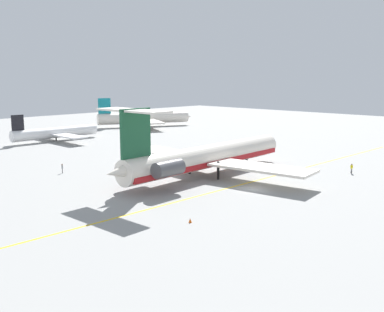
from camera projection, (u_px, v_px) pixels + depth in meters
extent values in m
plane|color=gray|center=(253.00, 189.00, 69.71)|extent=(291.97, 291.97, 0.00)
cylinder|color=silver|center=(208.00, 156.00, 78.79)|extent=(38.84, 5.18, 4.13)
cone|color=silver|center=(268.00, 144.00, 92.96)|extent=(4.41, 4.08, 3.97)
cone|color=silver|center=(123.00, 171.00, 64.55)|extent=(6.12, 3.67, 3.51)
cube|color=#B2191E|center=(208.00, 161.00, 78.95)|extent=(37.98, 5.24, 0.91)
cube|color=silver|center=(169.00, 153.00, 86.58)|extent=(7.77, 17.67, 0.41)
cube|color=silver|center=(262.00, 168.00, 72.51)|extent=(8.66, 17.92, 0.41)
cylinder|color=#515156|center=(139.00, 163.00, 71.16)|extent=(5.23, 2.54, 2.40)
cube|color=silver|center=(142.00, 163.00, 70.69)|extent=(3.13, 1.40, 0.50)
cylinder|color=#515156|center=(168.00, 169.00, 66.78)|extent=(5.23, 2.54, 2.40)
cube|color=silver|center=(165.00, 168.00, 67.26)|extent=(3.13, 1.40, 0.50)
cube|color=#195133|center=(136.00, 133.00, 65.50)|extent=(5.60, 0.56, 7.32)
cube|color=silver|center=(118.00, 109.00, 66.78)|extent=(4.04, 6.13, 0.29)
cube|color=silver|center=(148.00, 112.00, 62.41)|extent=(4.04, 6.13, 0.29)
cylinder|color=black|center=(247.00, 158.00, 87.78)|extent=(0.45, 0.45, 3.13)
cylinder|color=black|center=(190.00, 165.00, 80.35)|extent=(0.45, 0.45, 3.13)
cylinder|color=black|center=(218.00, 170.00, 76.00)|extent=(0.45, 0.45, 3.13)
cylinder|color=white|center=(56.00, 133.00, 121.69)|extent=(24.71, 3.56, 2.95)
cone|color=white|center=(94.00, 129.00, 130.26)|extent=(2.48, 2.86, 2.80)
cube|color=white|center=(44.00, 131.00, 126.68)|extent=(4.57, 11.35, 0.35)
cube|color=white|center=(69.00, 136.00, 116.80)|extent=(4.57, 11.35, 0.35)
cube|color=black|center=(18.00, 123.00, 113.80)|extent=(3.22, 0.38, 4.02)
cylinder|color=black|center=(56.00, 137.00, 121.91)|extent=(0.35, 0.35, 1.98)
cylinder|color=silver|center=(144.00, 118.00, 156.84)|extent=(30.81, 17.66, 3.87)
cone|color=silver|center=(187.00, 117.00, 162.42)|extent=(4.46, 4.69, 3.68)
cube|color=silver|center=(138.00, 117.00, 165.51)|extent=(11.53, 15.76, 0.46)
cube|color=silver|center=(151.00, 122.00, 148.31)|extent=(11.53, 15.76, 0.46)
cube|color=teal|center=(104.00, 106.00, 151.31)|extent=(3.97, 2.20, 5.28)
cylinder|color=black|center=(144.00, 123.00, 157.14)|extent=(0.46, 0.46, 2.60)
cylinder|color=black|center=(351.00, 171.00, 80.86)|extent=(0.11, 0.11, 0.86)
cylinder|color=black|center=(352.00, 171.00, 80.87)|extent=(0.11, 0.11, 0.86)
cylinder|color=yellow|center=(352.00, 167.00, 80.73)|extent=(0.29, 0.29, 0.68)
sphere|color=#8C6647|center=(352.00, 164.00, 80.65)|extent=(0.27, 0.27, 0.27)
cylinder|color=yellow|center=(351.00, 167.00, 80.72)|extent=(0.08, 0.08, 0.58)
cylinder|color=yellow|center=(353.00, 167.00, 80.73)|extent=(0.08, 0.08, 0.58)
cylinder|color=black|center=(62.00, 171.00, 81.05)|extent=(0.10, 0.10, 0.82)
cylinder|color=black|center=(62.00, 171.00, 81.20)|extent=(0.10, 0.10, 0.82)
cylinder|color=gray|center=(62.00, 167.00, 81.00)|extent=(0.28, 0.28, 0.65)
sphere|color=brown|center=(62.00, 165.00, 80.92)|extent=(0.26, 0.26, 0.26)
cylinder|color=gray|center=(62.00, 167.00, 80.81)|extent=(0.08, 0.08, 0.55)
cylinder|color=gray|center=(62.00, 167.00, 81.17)|extent=(0.08, 0.08, 0.55)
cone|color=#EA590F|center=(190.00, 220.00, 53.60)|extent=(0.40, 0.40, 0.55)
cube|color=gold|center=(247.00, 183.00, 73.55)|extent=(108.66, 3.77, 0.01)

